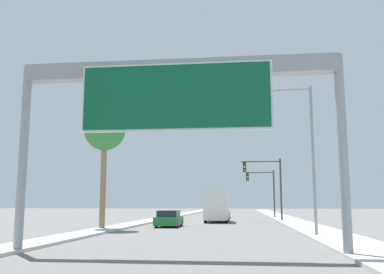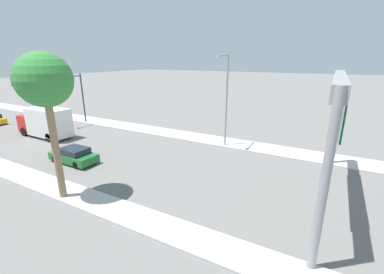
{
  "view_description": "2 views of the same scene",
  "coord_description": "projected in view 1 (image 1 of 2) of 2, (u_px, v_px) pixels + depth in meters",
  "views": [
    {
      "loc": [
        2.57,
        1.23,
        2.0
      ],
      "look_at": [
        0.0,
        23.49,
        5.44
      ],
      "focal_mm": 40.0,
      "sensor_mm": 36.0,
      "label": 1
    },
    {
      "loc": [
        -16.63,
        18.18,
        8.66
      ],
      "look_at": [
        1.74,
        28.3,
        2.19
      ],
      "focal_mm": 24.0,
      "sensor_mm": 36.0,
      "label": 2
    }
  ],
  "objects": [
    {
      "name": "sign_gantry",
      "position": [
        176.0,
        94.0,
        17.29
      ],
      "size": [
        13.26,
        0.73,
        7.79
      ],
      "color": "gray",
      "rests_on": "ground"
    },
    {
      "name": "car_far_left",
      "position": [
        222.0,
        213.0,
        56.48
      ],
      "size": [
        1.9,
        4.47,
        1.36
      ],
      "color": "gold",
      "rests_on": "ground"
    },
    {
      "name": "traffic_light_mid_block",
      "position": [
        265.0,
        186.0,
        55.73
      ],
      "size": [
        3.79,
        0.32,
        6.22
      ],
      "color": "#3D3D3F",
      "rests_on": "ground"
    },
    {
      "name": "palm_tree_background",
      "position": [
        105.0,
        132.0,
        32.71
      ],
      "size": [
        3.12,
        3.12,
        9.06
      ],
      "color": "#8C704C",
      "rests_on": "ground"
    },
    {
      "name": "street_lamp_right",
      "position": [
        308.0,
        147.0,
        25.62
      ],
      "size": [
        2.59,
        0.28,
        9.04
      ],
      "color": "gray",
      "rests_on": "ground"
    },
    {
      "name": "median_strip_left",
      "position": [
        170.0,
        217.0,
        58.53
      ],
      "size": [
        2.0,
        120.0,
        0.15
      ],
      "color": "beige",
      "rests_on": "ground"
    },
    {
      "name": "truck_box_primary",
      "position": [
        217.0,
        205.0,
        44.41
      ],
      "size": [
        2.38,
        7.01,
        3.37
      ],
      "color": "red",
      "rests_on": "ground"
    },
    {
      "name": "traffic_light_near_intersection",
      "position": [
        269.0,
        179.0,
        45.97
      ],
      "size": [
        4.26,
        0.32,
        6.71
      ],
      "color": "#3D3D3F",
      "rests_on": "ground"
    },
    {
      "name": "car_mid_center",
      "position": [
        169.0,
        219.0,
        35.62
      ],
      "size": [
        1.86,
        4.29,
        1.36
      ],
      "color": "#1E662D",
      "rests_on": "ground"
    },
    {
      "name": "sidewalk_right",
      "position": [
        281.0,
        217.0,
        56.83
      ],
      "size": [
        3.0,
        120.0,
        0.15
      ],
      "color": "beige",
      "rests_on": "ground"
    }
  ]
}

